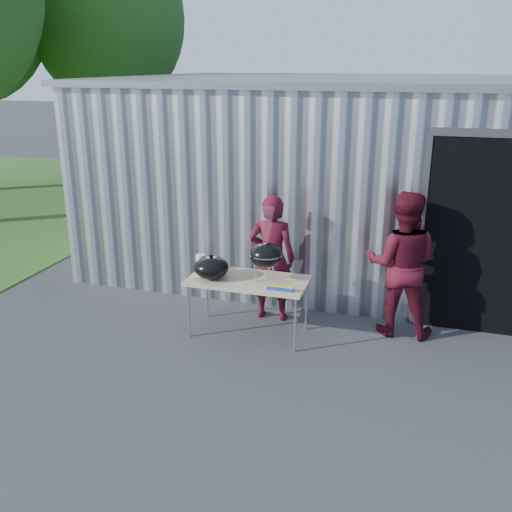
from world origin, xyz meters
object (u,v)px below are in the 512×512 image
(folding_table, at_px, (248,282))
(person_bystander, at_px, (401,264))
(kettle_grill, at_px, (266,248))
(person_cook, at_px, (272,258))

(folding_table, height_order, person_bystander, person_bystander)
(kettle_grill, height_order, person_bystander, person_bystander)
(kettle_grill, xyz_separation_m, person_bystander, (1.61, 0.57, -0.24))
(person_cook, xyz_separation_m, person_bystander, (1.67, 0.04, 0.07))
(folding_table, relative_size, person_cook, 0.87)
(kettle_grill, distance_m, person_cook, 0.62)
(folding_table, xyz_separation_m, person_cook, (0.16, 0.56, 0.15))
(folding_table, height_order, person_cook, person_cook)
(person_cook, relative_size, person_bystander, 0.92)
(person_cook, distance_m, person_bystander, 1.68)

